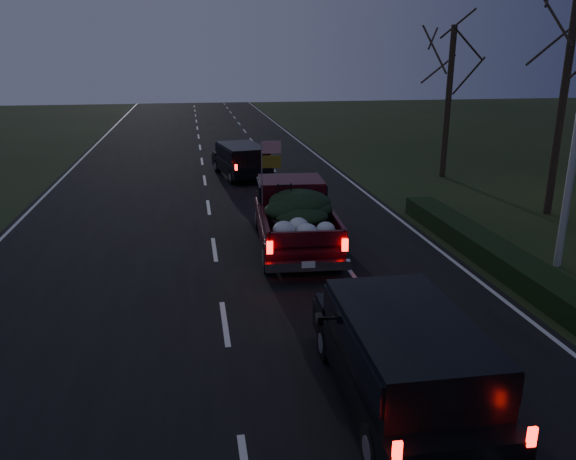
{
  "coord_description": "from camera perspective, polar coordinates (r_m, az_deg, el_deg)",
  "views": [
    {
      "loc": [
        -0.53,
        -11.33,
        5.71
      ],
      "look_at": [
        1.86,
        2.54,
        1.3
      ],
      "focal_mm": 35.0,
      "sensor_mm": 36.0,
      "label": 1
    }
  ],
  "objects": [
    {
      "name": "ground",
      "position": [
        12.7,
        -6.44,
        -9.44
      ],
      "size": [
        120.0,
        120.0,
        0.0
      ],
      "primitive_type": "plane",
      "color": "black",
      "rests_on": "ground"
    },
    {
      "name": "hedge_row",
      "position": [
        17.44,
        19.34,
        -1.69
      ],
      "size": [
        1.0,
        10.0,
        0.6
      ],
      "primitive_type": "cube",
      "color": "black",
      "rests_on": "ground"
    },
    {
      "name": "bare_tree_far",
      "position": [
        28.05,
        16.25,
        15.77
      ],
      "size": [
        3.6,
        3.6,
        7.0
      ],
      "color": "black",
      "rests_on": "ground"
    },
    {
      "name": "bare_tree_mid",
      "position": [
        22.5,
        26.92,
        17.26
      ],
      "size": [
        3.6,
        3.6,
        8.5
      ],
      "color": "black",
      "rests_on": "ground"
    },
    {
      "name": "pickup_truck",
      "position": [
        17.11,
        0.65,
        1.78
      ],
      "size": [
        2.5,
        5.74,
        2.94
      ],
      "rotation": [
        0.0,
        0.0,
        -0.06
      ],
      "color": "#3F0811",
      "rests_on": "ground"
    },
    {
      "name": "rear_suv",
      "position": [
        9.61,
        11.66,
        -12.0
      ],
      "size": [
        2.26,
        4.86,
        1.39
      ],
      "rotation": [
        0.0,
        0.0,
        -0.02
      ],
      "color": "black",
      "rests_on": "ground"
    },
    {
      "name": "road_asphalt",
      "position": [
        12.7,
        -6.44,
        -9.4
      ],
      "size": [
        14.0,
        120.0,
        0.02
      ],
      "primitive_type": "cube",
      "color": "black",
      "rests_on": "ground"
    },
    {
      "name": "lead_suv",
      "position": [
        27.27,
        -4.75,
        7.35
      ],
      "size": [
        2.65,
        4.75,
        1.29
      ],
      "rotation": [
        0.0,
        0.0,
        0.18
      ],
      "color": "black",
      "rests_on": "ground"
    }
  ]
}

